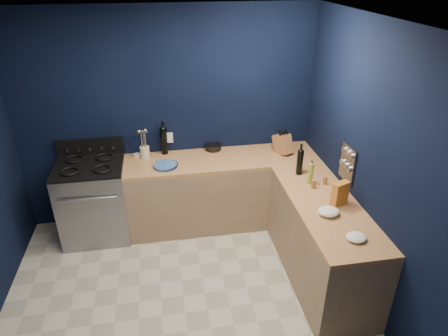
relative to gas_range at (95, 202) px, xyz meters
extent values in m
cube|color=beige|center=(0.93, -1.42, -0.47)|extent=(3.50, 3.50, 0.02)
cube|color=silver|center=(0.93, -1.42, 2.15)|extent=(3.50, 3.50, 0.02)
cube|color=black|center=(0.93, 0.34, 0.84)|extent=(3.50, 0.02, 2.60)
cube|color=black|center=(2.69, -1.42, 0.84)|extent=(0.02, 3.50, 2.60)
cube|color=#95785B|center=(1.53, 0.02, -0.03)|extent=(2.30, 0.63, 0.86)
cube|color=brown|center=(1.53, 0.02, 0.42)|extent=(2.30, 0.63, 0.04)
cube|color=#95785B|center=(2.37, -1.13, -0.03)|extent=(0.63, 1.67, 0.86)
cube|color=brown|center=(2.37, -1.13, 0.42)|extent=(0.63, 1.67, 0.04)
cube|color=gray|center=(0.00, 0.00, 0.00)|extent=(0.76, 0.66, 0.92)
cube|color=black|center=(0.00, -0.32, -0.01)|extent=(0.59, 0.02, 0.42)
cube|color=black|center=(0.00, 0.00, 0.48)|extent=(0.76, 0.66, 0.03)
cube|color=black|center=(0.00, 0.30, 0.58)|extent=(0.76, 0.06, 0.20)
cube|color=gray|center=(2.67, -0.87, 0.72)|extent=(0.02, 0.28, 0.38)
cube|color=white|center=(0.93, 0.32, 0.62)|extent=(0.09, 0.02, 0.13)
cylinder|color=#2A4995|center=(0.86, -0.09, 0.46)|extent=(0.29, 0.29, 0.03)
cylinder|color=white|center=(0.53, 0.24, 0.46)|extent=(0.10, 0.10, 0.03)
cylinder|color=beige|center=(0.63, 0.19, 0.51)|extent=(0.12, 0.12, 0.14)
cylinder|color=black|center=(0.86, 0.26, 0.60)|extent=(0.11, 0.11, 0.33)
cylinder|color=black|center=(1.46, 0.27, 0.48)|extent=(0.24, 0.24, 0.08)
cube|color=#8D5E3A|center=(2.28, 0.04, 0.56)|extent=(0.23, 0.30, 0.29)
cylinder|color=black|center=(2.30, -0.51, 0.58)|extent=(0.09, 0.09, 0.28)
cylinder|color=#95A93A|center=(2.35, -0.73, 0.56)|extent=(0.05, 0.05, 0.24)
cylinder|color=olive|center=(2.35, -0.82, 0.49)|extent=(0.05, 0.05, 0.09)
cylinder|color=olive|center=(2.50, -0.77, 0.48)|extent=(0.06, 0.06, 0.09)
cube|color=#A31D1E|center=(2.48, -1.15, 0.56)|extent=(0.18, 0.13, 0.24)
ellipsoid|color=white|center=(2.31, -1.31, 0.48)|extent=(0.25, 0.24, 0.07)
ellipsoid|color=white|center=(2.39, -1.70, 0.47)|extent=(0.19, 0.18, 0.05)
camera|label=1|loc=(0.84, -4.13, 2.54)|focal=31.62mm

